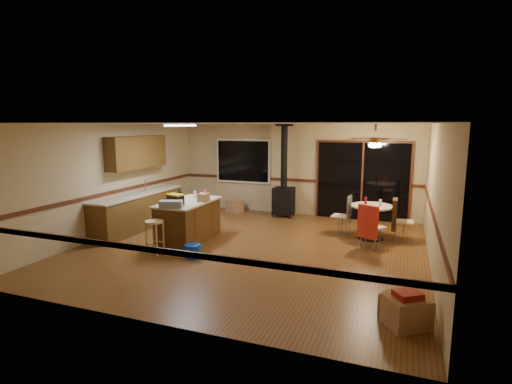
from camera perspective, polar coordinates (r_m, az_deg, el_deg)
The scene contains 35 objects.
floor at distance 8.56m, azimuth -0.71°, elevation -7.93°, with size 7.00×7.00×0.00m, color brown.
ceiling at distance 8.16m, azimuth -0.75°, elevation 9.76°, with size 7.00×7.00×0.00m, color silver.
wall_back at distance 11.56m, azimuth 5.60°, elevation 3.21°, with size 7.00×7.00×0.00m, color tan.
wall_front at distance 5.22m, azimuth -14.91°, elevation -4.88°, with size 7.00×7.00×0.00m, color tan.
wall_left at distance 10.06m, azimuth -19.64°, elevation 1.74°, with size 7.00×7.00×0.00m, color tan.
wall_right at distance 7.72m, azimuth 24.23°, elevation -0.77°, with size 7.00×7.00×0.00m, color tan.
chair_rail at distance 8.31m, azimuth -0.73°, elevation -1.34°, with size 7.00×7.00×0.08m, color #4C2213, non-canonical shape.
window at distance 12.01m, azimuth -1.86°, elevation 4.44°, with size 1.72×0.10×1.32m, color black.
sliding_door at distance 11.21m, azimuth 14.94°, elevation 1.44°, with size 2.52×0.10×2.10m, color black.
lower_cabinets at distance 10.41m, azimuth -16.34°, elevation -2.71°, with size 0.60×3.00×0.86m, color #583A16.
countertop at distance 10.32m, azimuth -16.46°, elevation -0.26°, with size 0.64×3.04×0.04m, color #C2B597.
upper_cabinets at distance 10.44m, azimuth -16.61°, elevation 5.48°, with size 0.35×2.00×0.80m, color #583A16.
kitchen_island at distance 9.07m, azimuth -9.61°, elevation -4.09°, with size 0.88×1.68×0.90m.
wood_stove at distance 11.26m, azimuth 3.98°, elevation 0.13°, with size 0.55×0.50×2.52m.
ceiling_fan at distance 9.22m, azimuth 16.65°, elevation 6.93°, with size 0.24×0.24×0.55m.
fluorescent_strip at distance 9.23m, azimuth -10.66°, elevation 9.33°, with size 0.10×1.20×0.04m, color white.
toolbox_grey at distance 8.35m, azimuth -12.05°, elevation -1.70°, with size 0.46×0.26×0.14m, color slate.
toolbox_black at distance 8.64m, azimuth -11.43°, elevation -1.12°, with size 0.36×0.19×0.20m, color black.
toolbox_yellow_lid at distance 8.62m, azimuth -11.45°, elevation -0.38°, with size 0.37×0.20×0.03m, color gold.
box_on_island at distance 8.91m, azimuth -7.51°, elevation -0.75°, with size 0.20×0.27×0.18m, color #9E6E46.
bottle_dark at distance 9.03m, azimuth -10.80°, elevation -0.45°, with size 0.07×0.07×0.26m, color black.
bottle_pink at distance 9.00m, azimuth -7.27°, elevation -0.47°, with size 0.07×0.07×0.23m, color #D84C8C.
bottle_white at distance 9.25m, azimuth -8.71°, elevation -0.39°, with size 0.06×0.06×0.18m, color white.
bar_stool at distance 8.31m, azimuth -14.24°, elevation -6.30°, with size 0.38×0.38×0.68m, color tan.
blue_bucket at distance 7.98m, azimuth -9.02°, elevation -8.34°, with size 0.32×0.32×0.27m, color #0C3EB4.
dining_table at distance 9.44m, azimuth 16.16°, elevation -3.30°, with size 0.92×0.92×0.78m.
glass_red at distance 9.48m, azimuth 15.40°, elevation -1.15°, with size 0.06×0.06×0.17m, color #590C14.
glass_cream at distance 9.31m, azimuth 17.33°, elevation -1.48°, with size 0.07×0.07×0.16m, color beige.
chair_left at distance 9.57m, azimuth 12.67°, elevation -2.63°, with size 0.44×0.44×0.51m.
chair_near at distance 8.59m, azimuth 15.79°, elevation -4.10°, with size 0.59×0.61×0.70m.
chair_right at distance 9.45m, azimuth 19.33°, elevation -3.05°, with size 0.46×0.44×0.70m.
box_under_window at distance 11.93m, azimuth -3.09°, elevation -2.00°, with size 0.46×0.36×0.36m, color #9E6E46.
box_corner_a at distance 5.70m, azimuth 20.74°, elevation -15.74°, with size 0.51×0.43×0.39m, color #9E6E46.
box_corner_b at distance 5.92m, azimuth 19.49°, elevation -15.10°, with size 0.39×0.33×0.31m, color #9E6E46.
box_small_red at distance 5.61m, azimuth 20.89°, elevation -13.55°, with size 0.32×0.26×0.08m, color maroon.
Camera 1 is at (2.97, -7.60, 2.57)m, focal length 28.00 mm.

